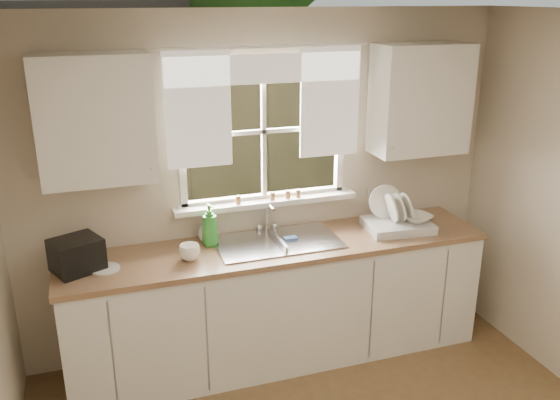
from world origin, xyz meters
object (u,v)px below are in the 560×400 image
object	(u,v)px
dish_rack	(397,221)
soap_bottle_a	(210,225)
cup	(189,252)
black_appliance	(77,255)

from	to	relation	value
dish_rack	soap_bottle_a	distance (m)	1.41
dish_rack	cup	distance (m)	1.58
soap_bottle_a	black_appliance	distance (m)	0.90
soap_bottle_a	black_appliance	bearing A→B (deg)	171.03
black_appliance	soap_bottle_a	bearing A→B (deg)	-15.49
cup	dish_rack	bearing A→B (deg)	14.00
dish_rack	soap_bottle_a	bearing A→B (deg)	173.76
cup	black_appliance	xyz separation A→B (m)	(-0.71, 0.07, 0.05)
soap_bottle_a	cup	distance (m)	0.29
soap_bottle_a	cup	xyz separation A→B (m)	(-0.18, -0.20, -0.10)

